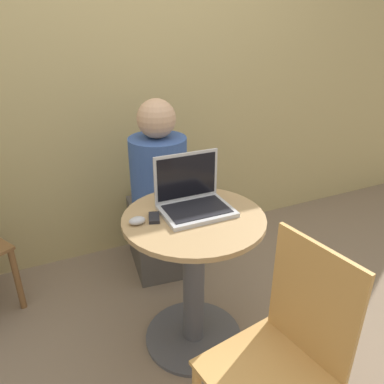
% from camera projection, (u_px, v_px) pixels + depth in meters
% --- Properties ---
extents(ground_plane, '(12.00, 12.00, 0.00)m').
position_uv_depth(ground_plane, '(194.00, 337.00, 2.03)').
color(ground_plane, '#7F6B56').
extents(back_wall, '(7.00, 0.05, 2.60)m').
position_uv_depth(back_wall, '(123.00, 66.00, 2.36)').
color(back_wall, tan).
rests_on(back_wall, ground_plane).
extents(round_table, '(0.66, 0.66, 0.75)m').
position_uv_depth(round_table, '(194.00, 268.00, 1.84)').
color(round_table, '#4C4C51').
rests_on(round_table, ground_plane).
extents(laptop, '(0.33, 0.25, 0.26)m').
position_uv_depth(laptop, '(193.00, 199.00, 1.76)').
color(laptop, '#B7B7BC').
rests_on(laptop, round_table).
extents(cell_phone, '(0.07, 0.10, 0.02)m').
position_uv_depth(cell_phone, '(154.00, 218.00, 1.69)').
color(cell_phone, black).
rests_on(cell_phone, round_table).
extents(computer_mouse, '(0.07, 0.05, 0.03)m').
position_uv_depth(computer_mouse, '(137.00, 221.00, 1.65)').
color(computer_mouse, '#B2B2B7').
rests_on(computer_mouse, round_table).
extents(chair_empty, '(0.46, 0.46, 0.90)m').
position_uv_depth(chair_empty, '(282.00, 359.00, 1.34)').
color(chair_empty, tan).
rests_on(chair_empty, ground_plane).
extents(person_seated, '(0.38, 0.54, 1.17)m').
position_uv_depth(person_seated, '(158.00, 205.00, 2.39)').
color(person_seated, '#4C4742').
rests_on(person_seated, ground_plane).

